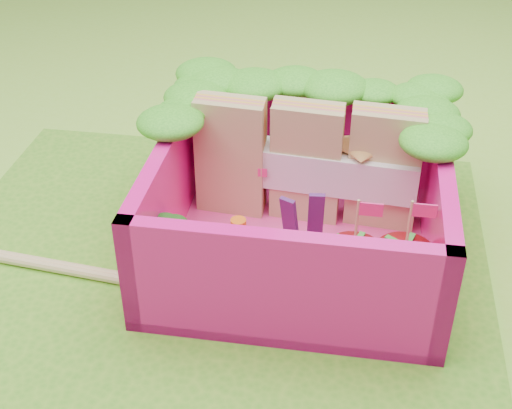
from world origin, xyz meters
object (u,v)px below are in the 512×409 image
object	(u,v)px
chopsticks	(18,259)
broccoli	(171,246)
bento_box	(300,204)
sandwich_stack	(307,163)
strawberry_right	(402,271)
strawberry_left	(352,269)

from	to	relation	value
chopsticks	broccoli	bearing A→B (deg)	-3.86
bento_box	sandwich_stack	bearing A→B (deg)	88.74
broccoli	strawberry_right	world-z (taller)	strawberry_right
bento_box	sandwich_stack	size ratio (longest dim) A/B	1.19
strawberry_right	chopsticks	size ratio (longest dim) A/B	0.20
strawberry_left	strawberry_right	bearing A→B (deg)	3.11
bento_box	sandwich_stack	xyz separation A→B (m)	(0.01, 0.26, 0.07)
broccoli	strawberry_left	world-z (taller)	strawberry_left
sandwich_stack	strawberry_left	size ratio (longest dim) A/B	2.28
strawberry_left	strawberry_right	world-z (taller)	strawberry_right
sandwich_stack	strawberry_left	xyz separation A→B (m)	(0.26, -0.57, -0.17)
sandwich_stack	chopsticks	world-z (taller)	sandwich_stack
broccoli	strawberry_left	size ratio (longest dim) A/B	0.65
broccoli	chopsticks	xyz separation A→B (m)	(-0.77, 0.05, -0.21)
sandwich_stack	chopsticks	bearing A→B (deg)	-156.68
bento_box	sandwich_stack	world-z (taller)	sandwich_stack
strawberry_left	strawberry_right	distance (m)	0.21
broccoli	strawberry_left	distance (m)	0.78
bento_box	broccoli	xyz separation A→B (m)	(-0.52, -0.35, -0.04)
bento_box	sandwich_stack	distance (m)	0.27
bento_box	strawberry_left	distance (m)	0.42
bento_box	strawberry_left	xyz separation A→B (m)	(0.26, -0.31, -0.10)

